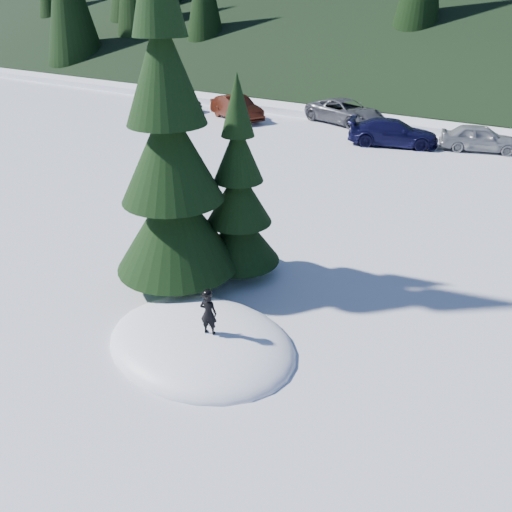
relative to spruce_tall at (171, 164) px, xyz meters
The scene contains 10 objects.
ground 4.37m from the spruce_tall, 39.29° to the right, with size 200.00×200.00×0.00m, color white.
snow_mound 4.37m from the spruce_tall, 39.29° to the right, with size 4.48×3.52×0.96m, color white.
spruce_tall is the anchor object (origin of this frame).
spruce_short 2.11m from the spruce_tall, 54.46° to the left, with size 2.20×2.20×5.37m.
child_skier 3.89m from the spruce_tall, 36.50° to the right, with size 0.37×0.24×1.00m, color black.
car_0 23.84m from the spruce_tall, 131.87° to the left, with size 1.53×3.80×1.30m, color black.
car_1 20.68m from the spruce_tall, 121.36° to the left, with size 1.51×4.33×1.43m, color #38130A.
car_2 20.94m from the spruce_tall, 102.56° to the left, with size 2.35×5.09×1.41m, color #52535A.
car_3 17.15m from the spruce_tall, 90.85° to the left, with size 1.86×4.59×1.33m, color black.
car_4 18.91m from the spruce_tall, 78.44° to the left, with size 1.54×3.82×1.30m, color gray.
Camera 1 is at (6.00, -6.79, 6.89)m, focal length 35.00 mm.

